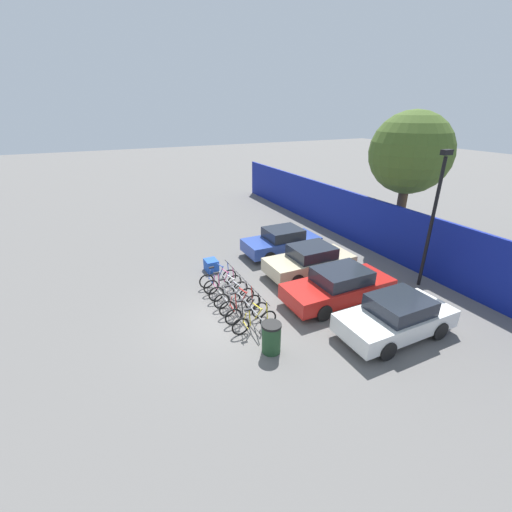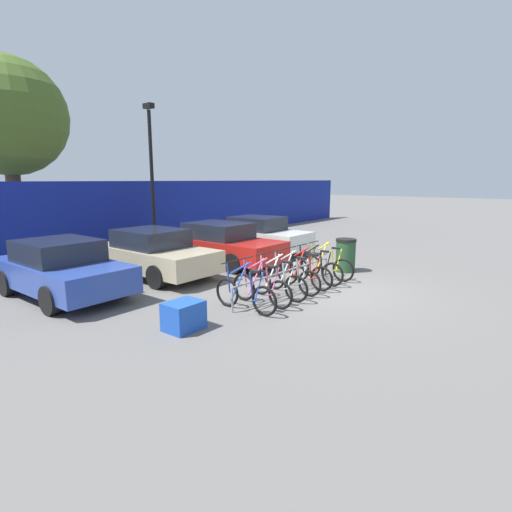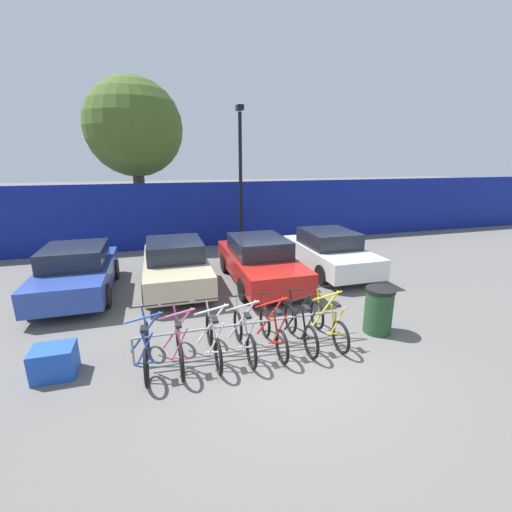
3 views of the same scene
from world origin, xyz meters
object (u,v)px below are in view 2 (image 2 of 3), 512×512
object	(u,v)px
bicycle_pink	(261,289)
bicycle_red	(304,274)
car_red	(220,244)
lamp_post	(152,170)
bicycle_blue	(245,294)
car_beige	(153,253)
bike_rack	(287,273)
bicycle_black	(315,270)
tree_behind_hoarding	(6,117)
cargo_crate	(184,316)
bicycle_white	(278,283)
trash_bin	(346,255)
car_white	(259,235)
car_blue	(61,269)
bicycle_silver	(292,278)
bicycle_yellow	(327,266)

from	to	relation	value
bicycle_pink	bicycle_red	bearing A→B (deg)	1.61
car_red	lamp_post	bearing A→B (deg)	83.92
car_red	lamp_post	xyz separation A→B (m)	(0.44, 4.11, 2.52)
bicycle_blue	car_beige	xyz separation A→B (m)	(0.80, 4.20, 0.31)
bike_rack	bicycle_pink	distance (m)	1.26
bicycle_blue	bicycle_red	xyz separation A→B (m)	(2.43, 0.00, 0.00)
bicycle_black	car_beige	size ratio (longest dim) A/B	0.42
bicycle_red	tree_behind_hoarding	distance (m)	12.03
bicycle_black	car_red	bearing A→B (deg)	86.25
bike_rack	cargo_crate	xyz separation A→B (m)	(-3.40, 0.07, -0.22)
cargo_crate	bicycle_black	bearing A→B (deg)	-2.75
bicycle_pink	bicycle_white	bearing A→B (deg)	1.61
bike_rack	bicycle_black	distance (m)	1.21
bicycle_pink	bicycle_white	world-z (taller)	same
bicycle_blue	bicycle_pink	world-z (taller)	same
bicycle_black	tree_behind_hoarding	distance (m)	12.18
bicycle_red	trash_bin	size ratio (longest dim) A/B	1.66
bike_rack	car_white	distance (m)	5.78
lamp_post	car_red	bearing A→B (deg)	-96.08
bicycle_blue	car_blue	size ratio (longest dim) A/B	0.43
bicycle_blue	bicycle_black	size ratio (longest dim) A/B	1.00
car_red	car_white	world-z (taller)	same
bicycle_white	trash_bin	size ratio (longest dim) A/B	1.66
bike_rack	lamp_post	world-z (taller)	lamp_post
bicycle_blue	car_red	bearing A→B (deg)	52.78
bicycle_blue	car_beige	size ratio (longest dim) A/B	0.42
bike_rack	car_white	bearing A→B (deg)	44.95
bicycle_white	bicycle_blue	bearing A→B (deg)	-176.96
bicycle_white	car_beige	distance (m)	4.23
bicycle_pink	cargo_crate	size ratio (longest dim) A/B	2.44
lamp_post	tree_behind_hoarding	distance (m)	5.23
car_beige	trash_bin	world-z (taller)	car_beige
bicycle_pink	car_beige	distance (m)	4.22
bicycle_pink	trash_bin	bearing A→B (deg)	1.63
bike_rack	bicycle_pink	world-z (taller)	bicycle_pink
car_beige	lamp_post	bearing A→B (deg)	51.82
trash_bin	tree_behind_hoarding	bearing A→B (deg)	115.60
bicycle_white	car_beige	xyz separation A→B (m)	(-0.42, 4.20, 0.31)
bicycle_blue	trash_bin	world-z (taller)	bicycle_blue
bicycle_silver	bicycle_white	bearing A→B (deg)	-179.62
bicycle_white	lamp_post	bearing A→B (deg)	75.35
bicycle_red	bicycle_black	xyz separation A→B (m)	(0.59, 0.00, 0.00)
trash_bin	tree_behind_hoarding	distance (m)	12.76
bicycle_white	lamp_post	size ratio (longest dim) A/B	0.30
bicycle_pink	bicycle_white	distance (m)	0.64
bicycle_yellow	car_beige	xyz separation A→B (m)	(-2.87, 4.20, 0.31)
bicycle_yellow	lamp_post	world-z (taller)	lamp_post
bicycle_white	car_red	xyz separation A→B (m)	(2.10, 3.86, 0.31)
cargo_crate	car_blue	bearing A→B (deg)	94.74
car_beige	bicycle_blue	bearing A→B (deg)	-100.84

